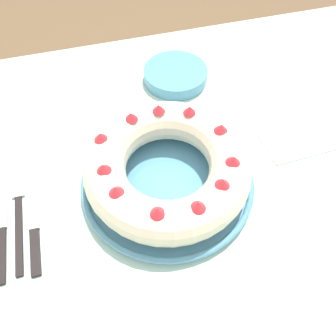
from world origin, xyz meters
TOP-DOWN VIEW (x-y plane):
  - ground_plane at (0.00, 0.00)m, footprint 8.00×8.00m
  - dining_table at (0.00, 0.00)m, footprint 1.42×1.01m
  - serving_dish at (-0.03, -0.00)m, footprint 0.34×0.34m
  - bundt_cake at (-0.03, -0.00)m, footprint 0.31×0.31m
  - fork at (-0.31, 0.01)m, footprint 0.02×0.22m
  - serving_knife at (-0.34, -0.02)m, footprint 0.02×0.23m
  - cake_knife at (-0.29, -0.04)m, footprint 0.02×0.19m
  - side_bowl at (0.08, 0.30)m, footprint 0.16×0.16m
  - napkin at (0.28, 0.04)m, footprint 0.15×0.11m

SIDE VIEW (x-z plane):
  - ground_plane at x=0.00m, z-range 0.00..0.00m
  - dining_table at x=0.00m, z-range 0.29..1.05m
  - napkin at x=0.28m, z-range 0.76..0.76m
  - serving_knife at x=-0.34m, z-range 0.76..0.77m
  - cake_knife at x=-0.29m, z-range 0.76..0.77m
  - fork at x=-0.31m, z-range 0.76..0.77m
  - serving_dish at x=-0.03m, z-range 0.76..0.78m
  - side_bowl at x=0.08m, z-range 0.76..0.79m
  - bundt_cake at x=-0.03m, z-range 0.78..0.87m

